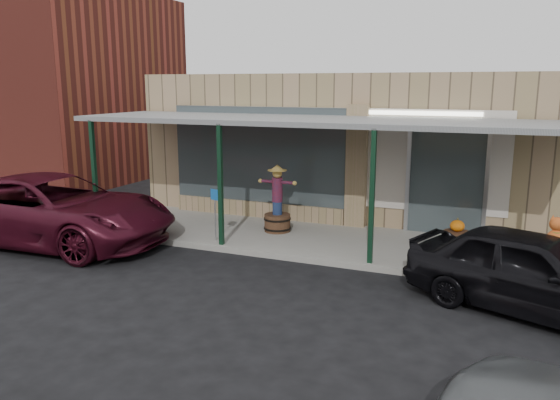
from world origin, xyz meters
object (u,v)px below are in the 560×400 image
at_px(barrel_scarecrow, 277,209).
at_px(handicap_sign, 215,208).
at_px(barrel_pumpkin, 456,238).
at_px(parked_sedan, 534,272).
at_px(car_maroon, 52,210).

bearing_deg(barrel_scarecrow, handicap_sign, -109.02).
distance_m(barrel_pumpkin, handicap_sign, 5.76).
relative_size(handicap_sign, parked_sedan, 0.27).
height_order(barrel_scarecrow, car_maroon, barrel_scarecrow).
relative_size(barrel_scarecrow, barrel_pumpkin, 2.40).
xyz_separation_m(barrel_scarecrow, barrel_pumpkin, (4.46, 0.16, -0.33)).
relative_size(barrel_pumpkin, car_maroon, 0.12).
bearing_deg(barrel_pumpkin, car_maroon, -163.23).
distance_m(barrel_pumpkin, car_maroon, 9.82).
distance_m(barrel_pumpkin, parked_sedan, 3.34).
height_order(barrel_scarecrow, parked_sedan, barrel_scarecrow).
bearing_deg(barrel_scarecrow, parked_sedan, -6.47).
height_order(barrel_scarecrow, handicap_sign, barrel_scarecrow).
relative_size(barrel_pumpkin, parked_sedan, 0.16).
bearing_deg(handicap_sign, car_maroon, -143.74).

